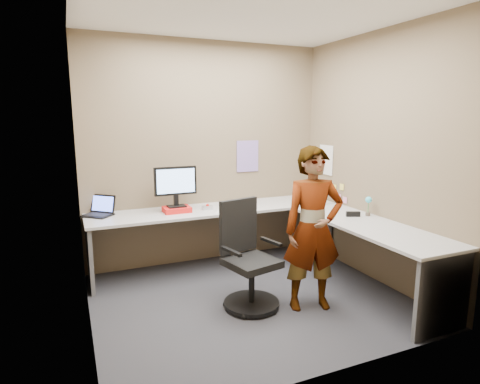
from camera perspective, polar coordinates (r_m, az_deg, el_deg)
name	(u,v)px	position (r m, az deg, el deg)	size (l,w,h in m)	color
ground	(250,299)	(4.16, 1.46, -14.94)	(3.00, 3.00, 0.00)	#28282D
wall_back	(207,154)	(4.99, -4.76, 5.44)	(3.00, 3.00, 0.00)	brown
wall_right	(376,159)	(4.62, 18.76, 4.50)	(2.70, 2.70, 0.00)	brown
wall_left	(80,174)	(3.44, -21.78, 2.39)	(2.70, 2.70, 0.00)	brown
ceiling	(252,13)	(3.86, 1.67, 24.13)	(3.00, 3.00, 0.00)	white
desk	(272,228)	(4.46, 4.53, -5.12)	(2.98, 2.58, 0.73)	beige
paper_ream	(177,209)	(4.63, -8.98, -2.46)	(0.30, 0.22, 0.06)	red
monitor	(176,183)	(4.58, -9.14, 1.25)	(0.48, 0.14, 0.46)	black
laptop	(100,210)	(4.68, -19.32, -2.46)	(0.39, 0.39, 0.22)	black
trackball_mouse	(207,207)	(4.71, -4.67, -2.19)	(0.12, 0.08, 0.07)	#B7B7BC
origami	(220,210)	(4.56, -2.87, -2.55)	(0.10, 0.10, 0.06)	white
stapler	(353,214)	(4.54, 15.79, -3.04)	(0.15, 0.04, 0.06)	black
flower	(368,203)	(4.59, 17.80, -1.51)	(0.07, 0.07, 0.22)	brown
calendar_purple	(248,156)	(5.18, 1.09, 5.12)	(0.30, 0.01, 0.40)	#846BB7
calendar_white	(326,160)	(5.32, 12.14, 4.48)	(0.01, 0.28, 0.38)	white
sticky_note_a	(342,187)	(5.08, 14.28, 0.69)	(0.01, 0.07, 0.07)	#F2E059
sticky_note_b	(339,197)	(5.14, 13.88, -0.64)	(0.01, 0.07, 0.07)	pink
sticky_note_c	(345,200)	(5.05, 14.69, -1.11)	(0.01, 0.07, 0.07)	pink
sticky_note_d	(334,187)	(5.20, 13.27, 0.63)	(0.01, 0.07, 0.07)	#F2E059
office_chair	(248,264)	(3.89, 1.11, -10.26)	(0.57, 0.54, 1.01)	black
person	(313,229)	(3.80, 10.35, -5.22)	(0.56, 0.37, 1.54)	#999399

